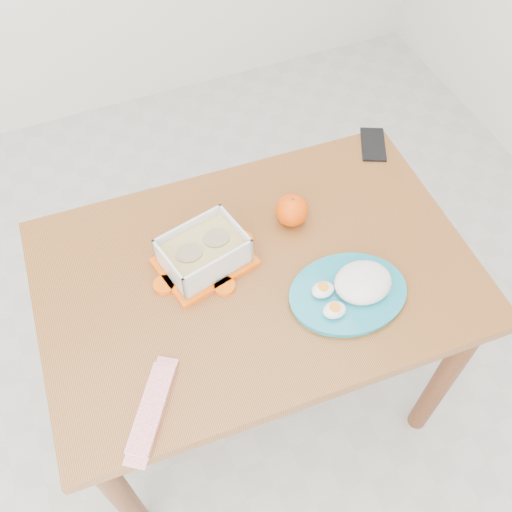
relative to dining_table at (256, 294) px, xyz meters
name	(u,v)px	position (x,y,z in m)	size (l,w,h in m)	color
ground	(215,417)	(-0.17, -0.04, -0.64)	(3.50, 3.50, 0.00)	#B7B7B2
dining_table	(256,294)	(0.00, 0.00, 0.00)	(1.10, 0.76, 0.75)	#945B2A
food_container	(204,253)	(-0.11, 0.07, 0.16)	(0.26, 0.22, 0.10)	#FF5C07
orange_fruit	(292,210)	(0.15, 0.11, 0.16)	(0.09, 0.09, 0.09)	#EE5C04
rice_plate	(353,288)	(0.19, -0.15, 0.14)	(0.31, 0.31, 0.08)	teal
candy_bar	(152,409)	(-0.34, -0.25, 0.12)	(0.20, 0.05, 0.02)	red
smartphone	(373,144)	(0.49, 0.28, 0.12)	(0.07, 0.14, 0.01)	black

